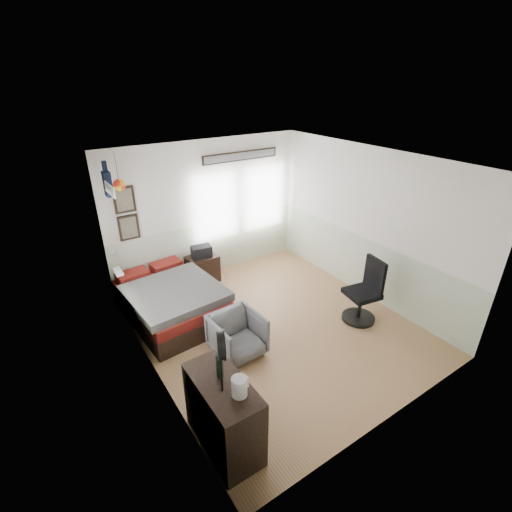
# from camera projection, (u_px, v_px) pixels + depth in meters

# --- Properties ---
(ground_plane) EXTENTS (4.00, 4.50, 0.01)m
(ground_plane) POSITION_uv_depth(u_px,v_px,m) (274.00, 326.00, 6.15)
(ground_plane) COLOR #9B6B40
(room_shell) EXTENTS (4.02, 4.52, 2.71)m
(room_shell) POSITION_uv_depth(u_px,v_px,m) (265.00, 233.00, 5.53)
(room_shell) COLOR silver
(room_shell) RESTS_ON ground_plane
(wall_decor) EXTENTS (3.55, 1.32, 1.44)m
(wall_decor) POSITION_uv_depth(u_px,v_px,m) (154.00, 185.00, 6.12)
(wall_decor) COLOR black
(wall_decor) RESTS_ON room_shell
(bed) EXTENTS (1.52, 2.03, 0.62)m
(bed) POSITION_uv_depth(u_px,v_px,m) (171.00, 301.00, 6.26)
(bed) COLOR black
(bed) RESTS_ON ground_plane
(dresser) EXTENTS (0.48, 1.00, 0.90)m
(dresser) POSITION_uv_depth(u_px,v_px,m) (224.00, 414.00, 4.01)
(dresser) COLOR black
(dresser) RESTS_ON ground_plane
(armchair) EXTENTS (0.72, 0.74, 0.64)m
(armchair) POSITION_uv_depth(u_px,v_px,m) (237.00, 335.00, 5.41)
(armchair) COLOR slate
(armchair) RESTS_ON ground_plane
(nightstand) EXTENTS (0.61, 0.51, 0.56)m
(nightstand) POSITION_uv_depth(u_px,v_px,m) (203.00, 269.00, 7.31)
(nightstand) COLOR black
(nightstand) RESTS_ON ground_plane
(task_chair) EXTENTS (0.56, 0.56, 1.10)m
(task_chair) POSITION_uv_depth(u_px,v_px,m) (364.00, 296.00, 6.13)
(task_chair) COLOR black
(task_chair) RESTS_ON ground_plane
(kettle) EXTENTS (0.19, 0.16, 0.21)m
(kettle) POSITION_uv_depth(u_px,v_px,m) (239.00, 387.00, 3.63)
(kettle) COLOR silver
(kettle) RESTS_ON dresser
(bottle) EXTENTS (0.08, 0.08, 0.30)m
(bottle) POSITION_uv_depth(u_px,v_px,m) (220.00, 365.00, 3.83)
(bottle) COLOR black
(bottle) RESTS_ON dresser
(stand_fan) EXTENTS (0.19, 0.28, 0.72)m
(stand_fan) POSITION_uv_depth(u_px,v_px,m) (221.00, 346.00, 3.48)
(stand_fan) COLOR black
(stand_fan) RESTS_ON dresser
(black_bag) EXTENTS (0.40, 0.29, 0.22)m
(black_bag) POSITION_uv_depth(u_px,v_px,m) (201.00, 251.00, 7.14)
(black_bag) COLOR black
(black_bag) RESTS_ON nightstand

